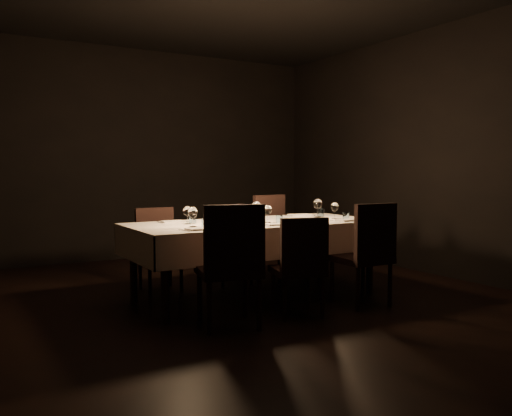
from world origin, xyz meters
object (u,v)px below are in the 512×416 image
chair_near_right (367,250)px  chair_far_right (276,233)px  dining_table (256,229)px  chair_far_center (229,239)px  chair_near_center (300,261)px  chair_near_left (231,261)px  chair_far_left (158,244)px

chair_near_right → chair_far_right: size_ratio=0.99×
dining_table → chair_far_center: (0.12, 0.83, -0.20)m
chair_near_center → chair_near_left: bearing=15.5°
chair_near_center → chair_near_right: size_ratio=0.90×
chair_far_left → chair_far_right: 1.44m
chair_near_right → chair_far_right: chair_far_right is taller
dining_table → chair_near_center: 0.85m
chair_far_left → chair_far_center: size_ratio=0.99×
chair_near_right → chair_far_left: size_ratio=1.11×
chair_near_left → chair_far_right: chair_near_left is taller
chair_near_left → chair_near_right: (1.44, 0.01, -0.02)m
dining_table → chair_far_center: chair_far_center is taller
chair_near_right → chair_far_left: (-1.44, 1.67, -0.05)m
chair_near_left → chair_near_right: bearing=-166.1°
dining_table → chair_near_right: (0.72, -0.82, -0.15)m
dining_table → chair_far_left: (-0.72, 0.85, -0.20)m
chair_near_center → chair_far_center: 1.66m
chair_far_left → chair_near_center: bearing=-66.1°
chair_far_center → chair_far_right: 0.60m
chair_far_center → chair_far_left: bearing=-175.1°
dining_table → chair_near_right: chair_near_right is taller
chair_near_right → chair_far_center: chair_near_right is taller
chair_far_right → chair_near_right: bearing=-99.0°
dining_table → chair_far_right: size_ratio=2.57×
chair_near_right → chair_far_left: bearing=-47.9°
chair_near_center → chair_far_right: size_ratio=0.89×
dining_table → chair_far_left: 1.13m
dining_table → chair_near_center: (-0.04, -0.83, -0.20)m
chair_near_left → chair_far_center: bearing=-103.2°
chair_near_left → chair_far_center: chair_near_left is taller
chair_far_right → chair_near_left: bearing=-141.3°
chair_near_left → chair_far_right: size_ratio=1.03×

